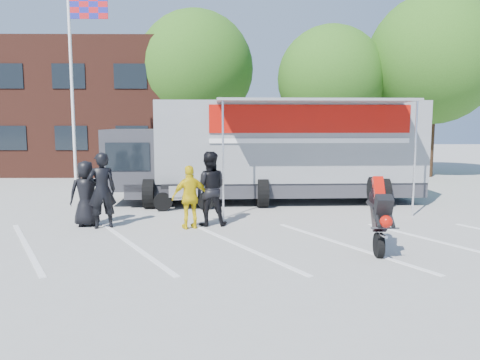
{
  "coord_description": "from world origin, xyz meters",
  "views": [
    {
      "loc": [
        0.08,
        -9.28,
        2.76
      ],
      "look_at": [
        0.21,
        2.57,
        1.3
      ],
      "focal_mm": 35.0,
      "sensor_mm": 36.0,
      "label": 1
    }
  ],
  "objects_px": {
    "tree_left": "(195,69)",
    "spectator_hivis": "(190,197)",
    "tree_right": "(433,60)",
    "transporter_truck": "(274,202)",
    "flagpole": "(77,65)",
    "spectator_leather_c": "(209,189)",
    "parked_motorcycle": "(185,210)",
    "stunt_bike_rider": "(372,249)",
    "spectator_leather_b": "(102,190)",
    "tree_mid": "(331,79)",
    "spectator_leather_a": "(86,193)"
  },
  "relations": [
    {
      "from": "tree_left",
      "to": "spectator_hivis",
      "type": "bearing_deg",
      "value": -86.02
    },
    {
      "from": "tree_right",
      "to": "transporter_truck",
      "type": "height_order",
      "value": "tree_right"
    },
    {
      "from": "flagpole",
      "to": "spectator_leather_c",
      "type": "height_order",
      "value": "flagpole"
    },
    {
      "from": "transporter_truck",
      "to": "parked_motorcycle",
      "type": "height_order",
      "value": "transporter_truck"
    },
    {
      "from": "tree_left",
      "to": "spectator_leather_c",
      "type": "relative_size",
      "value": 4.32
    },
    {
      "from": "transporter_truck",
      "to": "stunt_bike_rider",
      "type": "bearing_deg",
      "value": -77.33
    },
    {
      "from": "flagpole",
      "to": "stunt_bike_rider",
      "type": "relative_size",
      "value": 4.48
    },
    {
      "from": "spectator_leather_c",
      "to": "spectator_hivis",
      "type": "relative_size",
      "value": 1.2
    },
    {
      "from": "spectator_hivis",
      "to": "flagpole",
      "type": "bearing_deg",
      "value": -75.45
    },
    {
      "from": "parked_motorcycle",
      "to": "spectator_leather_b",
      "type": "xyz_separation_m",
      "value": [
        -1.9,
        -2.43,
        1.0
      ]
    },
    {
      "from": "transporter_truck",
      "to": "spectator_leather_c",
      "type": "bearing_deg",
      "value": -120.78
    },
    {
      "from": "stunt_bike_rider",
      "to": "spectator_hivis",
      "type": "relative_size",
      "value": 1.07
    },
    {
      "from": "tree_left",
      "to": "tree_right",
      "type": "bearing_deg",
      "value": -7.13
    },
    {
      "from": "tree_left",
      "to": "tree_right",
      "type": "relative_size",
      "value": 0.95
    },
    {
      "from": "spectator_leather_b",
      "to": "tree_mid",
      "type": "bearing_deg",
      "value": -148.05
    },
    {
      "from": "tree_left",
      "to": "transporter_truck",
      "type": "relative_size",
      "value": 0.79
    },
    {
      "from": "transporter_truck",
      "to": "stunt_bike_rider",
      "type": "relative_size",
      "value": 6.11
    },
    {
      "from": "parked_motorcycle",
      "to": "spectator_leather_b",
      "type": "relative_size",
      "value": 1.0
    },
    {
      "from": "spectator_leather_a",
      "to": "tree_mid",
      "type": "bearing_deg",
      "value": -144.71
    },
    {
      "from": "tree_left",
      "to": "spectator_hivis",
      "type": "height_order",
      "value": "tree_left"
    },
    {
      "from": "tree_mid",
      "to": "stunt_bike_rider",
      "type": "relative_size",
      "value": 4.3
    },
    {
      "from": "parked_motorcycle",
      "to": "stunt_bike_rider",
      "type": "relative_size",
      "value": 1.11
    },
    {
      "from": "tree_mid",
      "to": "tree_left",
      "type": "bearing_deg",
      "value": 171.87
    },
    {
      "from": "flagpole",
      "to": "transporter_truck",
      "type": "xyz_separation_m",
      "value": [
        7.69,
        -3.11,
        -5.05
      ]
    },
    {
      "from": "transporter_truck",
      "to": "spectator_leather_a",
      "type": "bearing_deg",
      "value": -146.56
    },
    {
      "from": "spectator_leather_a",
      "to": "spectator_leather_b",
      "type": "height_order",
      "value": "spectator_leather_b"
    },
    {
      "from": "tree_mid",
      "to": "spectator_leather_a",
      "type": "relative_size",
      "value": 4.37
    },
    {
      "from": "flagpole",
      "to": "tree_mid",
      "type": "relative_size",
      "value": 1.04
    },
    {
      "from": "tree_left",
      "to": "transporter_truck",
      "type": "distance_m",
      "value": 11.22
    },
    {
      "from": "transporter_truck",
      "to": "spectator_hivis",
      "type": "relative_size",
      "value": 6.57
    },
    {
      "from": "tree_right",
      "to": "spectator_leather_c",
      "type": "height_order",
      "value": "tree_right"
    },
    {
      "from": "tree_mid",
      "to": "transporter_truck",
      "type": "xyz_separation_m",
      "value": [
        -3.55,
        -8.11,
        -4.94
      ]
    },
    {
      "from": "tree_right",
      "to": "stunt_bike_rider",
      "type": "relative_size",
      "value": 5.11
    },
    {
      "from": "parked_motorcycle",
      "to": "spectator_leather_a",
      "type": "distance_m",
      "value": 3.36
    },
    {
      "from": "tree_right",
      "to": "transporter_truck",
      "type": "xyz_separation_m",
      "value": [
        -8.55,
        -7.61,
        -5.88
      ]
    },
    {
      "from": "tree_mid",
      "to": "flagpole",
      "type": "bearing_deg",
      "value": -156.03
    },
    {
      "from": "tree_mid",
      "to": "spectator_leather_b",
      "type": "relative_size",
      "value": 3.85
    },
    {
      "from": "tree_mid",
      "to": "parked_motorcycle",
      "type": "xyz_separation_m",
      "value": [
        -6.5,
        -9.72,
        -4.94
      ]
    },
    {
      "from": "tree_left",
      "to": "flagpole",
      "type": "bearing_deg",
      "value": -125.28
    },
    {
      "from": "spectator_leather_b",
      "to": "spectator_leather_c",
      "type": "bearing_deg",
      "value": 162.47
    },
    {
      "from": "tree_mid",
      "to": "spectator_leather_c",
      "type": "height_order",
      "value": "tree_mid"
    },
    {
      "from": "tree_mid",
      "to": "transporter_truck",
      "type": "bearing_deg",
      "value": -113.67
    },
    {
      "from": "parked_motorcycle",
      "to": "spectator_leather_b",
      "type": "distance_m",
      "value": 3.24
    },
    {
      "from": "flagpole",
      "to": "spectator_hivis",
      "type": "xyz_separation_m",
      "value": [
        5.17,
        -7.25,
        -4.22
      ]
    },
    {
      "from": "parked_motorcycle",
      "to": "stunt_bike_rider",
      "type": "height_order",
      "value": "stunt_bike_rider"
    },
    {
      "from": "spectator_hivis",
      "to": "tree_left",
      "type": "bearing_deg",
      "value": -106.93
    },
    {
      "from": "spectator_leather_a",
      "to": "spectator_hivis",
      "type": "bearing_deg",
      "value": 155.02
    },
    {
      "from": "parked_motorcycle",
      "to": "transporter_truck",
      "type": "bearing_deg",
      "value": -72.76
    },
    {
      "from": "parked_motorcycle",
      "to": "spectator_hivis",
      "type": "relative_size",
      "value": 1.2
    },
    {
      "from": "spectator_leather_a",
      "to": "spectator_hivis",
      "type": "relative_size",
      "value": 1.06
    }
  ]
}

